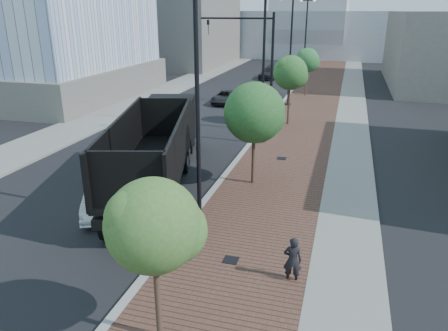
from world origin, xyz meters
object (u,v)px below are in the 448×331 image
(pedestrian, at_px, (293,260))
(dump_truck, at_px, (164,141))
(white_sedan, at_px, (107,192))
(dark_car_mid, at_px, (226,97))

(pedestrian, bearing_deg, dump_truck, -51.61)
(dump_truck, height_order, pedestrian, dump_truck)
(dump_truck, distance_m, white_sedan, 5.22)
(dark_car_mid, bearing_deg, white_sedan, -86.11)
(dump_truck, relative_size, white_sedan, 3.06)
(dump_truck, relative_size, dark_car_mid, 3.32)
(dump_truck, bearing_deg, dark_car_mid, 79.53)
(white_sedan, height_order, pedestrian, pedestrian)
(white_sedan, height_order, dark_car_mid, white_sedan)
(white_sedan, xyz_separation_m, pedestrian, (8.39, -3.19, 0.04))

